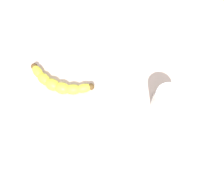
{
  "coord_description": "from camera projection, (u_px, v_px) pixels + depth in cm",
  "views": [
    {
      "loc": [
        18.31,
        -11.58,
        68.69
      ],
      "look_at": [
        -1.73,
        -0.15,
        5.0
      ],
      "focal_mm": 35.81,
      "sensor_mm": 36.0,
      "label": 1
    }
  ],
  "objects": [
    {
      "name": "banana",
      "position": [
        59.0,
        84.0,
        0.69
      ],
      "size": [
        17.33,
        14.83,
        3.58
      ],
      "rotation": [
        0.0,
        0.0,
        0.69
      ],
      "color": "yellow",
      "rests_on": "wooden_tabletop"
    },
    {
      "name": "wooden_tabletop",
      "position": [
        115.0,
        98.0,
        0.71
      ],
      "size": [
        120.0,
        120.0,
        3.0
      ],
      "primitive_type": "cube",
      "color": "#C9AB9A",
      "rests_on": "ground"
    },
    {
      "name": "smoothie_glass",
      "position": [
        166.0,
        100.0,
        0.64
      ],
      "size": [
        7.66,
        7.66,
        8.98
      ],
      "color": "silver",
      "rests_on": "wooden_tabletop"
    }
  ]
}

